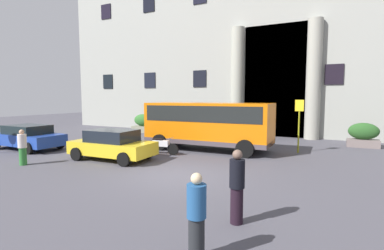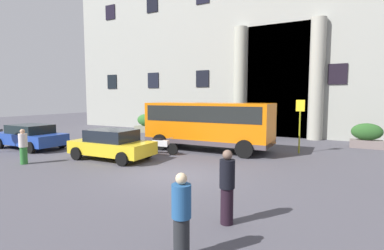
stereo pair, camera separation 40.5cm
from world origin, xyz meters
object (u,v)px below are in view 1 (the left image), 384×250
Objects in this scene: motorcycle_near_kerb at (160,146)px; pedestrian_child_trailing at (22,147)px; pedestrian_man_red_shirt at (237,186)px; orange_minibus at (208,122)px; pedestrian_man_crossing at (196,217)px; hedge_planter_entrance_right at (240,130)px; hedge_planter_west at (143,124)px; hedge_planter_entrance_left at (363,135)px; parked_sedan_far at (28,137)px; parked_sedan_second at (112,144)px; bus_stop_sign at (299,120)px.

pedestrian_child_trailing is (-4.01, -4.81, 0.33)m from motorcycle_near_kerb.
pedestrian_child_trailing is 0.89× the size of pedestrian_man_red_shirt.
orange_minibus is at bearing 46.39° from motorcycle_near_kerb.
pedestrian_man_crossing is 0.92× the size of pedestrian_man_red_shirt.
motorcycle_near_kerb is at bearing -129.47° from orange_minibus.
hedge_planter_west reaches higher than hedge_planter_entrance_right.
hedge_planter_entrance_left is at bearing -78.43° from pedestrian_man_red_shirt.
hedge_planter_entrance_left reaches higher than parked_sedan_far.
hedge_planter_entrance_right is at bearing 1.83° from hedge_planter_west.
pedestrian_man_red_shirt is (10.24, -1.42, 0.11)m from pedestrian_child_trailing.
pedestrian_man_red_shirt is at bearing -103.99° from hedge_planter_entrance_left.
orange_minibus is at bearing 7.34° from pedestrian_man_crossing.
parked_sedan_second is 2.33× the size of pedestrian_man_red_shirt.
hedge_planter_entrance_right is (0.15, 5.38, -1.00)m from orange_minibus.
orange_minibus is at bearing -16.36° from pedestrian_child_trailing.
orange_minibus reaches higher than hedge_planter_west.
orange_minibus is 4.07× the size of hedge_planter_entrance_left.
pedestrian_man_red_shirt reaches higher than parked_sedan_second.
bus_stop_sign is 11.78m from pedestrian_man_crossing.
hedge_planter_entrance_left is at bearing -2.20° from hedge_planter_entrance_right.
motorcycle_near_kerb is (1.30, 2.14, -0.27)m from parked_sedan_second.
orange_minibus is 11.19m from pedestrian_man_crossing.
bus_stop_sign is 0.69× the size of parked_sedan_second.
pedestrian_man_red_shirt is at bearing -75.05° from pedestrian_child_trailing.
motorcycle_near_kerb is 1.26× the size of pedestrian_child_trailing.
pedestrian_man_red_shirt reaches higher than pedestrian_child_trailing.
hedge_planter_west is at bearing 23.97° from pedestrian_man_crossing.
orange_minibus is 3.55× the size of motorcycle_near_kerb.
parked_sedan_far is at bearing -134.02° from hedge_planter_entrance_right.
hedge_planter_entrance_left is (7.86, 5.09, -0.89)m from orange_minibus.
parked_sedan_far is (-1.04, -9.57, -0.03)m from hedge_planter_west.
hedge_planter_west is (-8.46, -0.27, 0.15)m from hedge_planter_entrance_right.
bus_stop_sign is 13.50m from hedge_planter_west.
orange_minibus is 1.72× the size of parked_sedan_second.
hedge_planter_entrance_right is 13.79m from pedestrian_child_trailing.
pedestrian_man_red_shirt reaches higher than hedge_planter_west.
orange_minibus is 9.40m from hedge_planter_entrance_left.
motorcycle_near_kerb is 8.82m from pedestrian_man_red_shirt.
motorcycle_near_kerb is at bearing -103.94° from hedge_planter_entrance_right.
pedestrian_child_trailing is at bearing -78.17° from hedge_planter_west.
hedge_planter_west is (-12.95, 3.67, -1.00)m from bus_stop_sign.
parked_sedan_far is 14.42m from pedestrian_man_red_shirt.
hedge_planter_entrance_right is 1.15× the size of pedestrian_child_trailing.
parked_sedan_second is (-3.06, -4.41, -0.87)m from orange_minibus.
bus_stop_sign reaches higher than hedge_planter_west.
hedge_planter_west is 1.04× the size of hedge_planter_entrance_left.
pedestrian_man_crossing is at bearing -22.76° from parked_sedan_far.
hedge_planter_entrance_right is 1.05× the size of hedge_planter_entrance_left.
hedge_planter_entrance_right is 7.88m from motorcycle_near_kerb.
motorcycle_near_kerb is at bearing -48.33° from hedge_planter_west.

